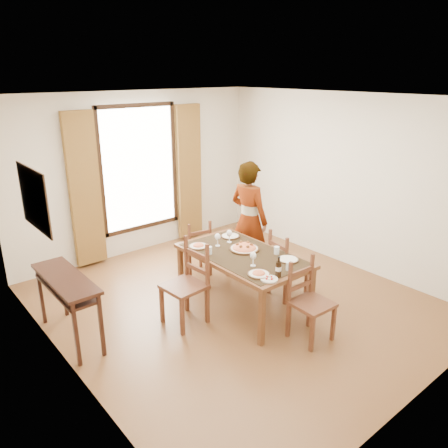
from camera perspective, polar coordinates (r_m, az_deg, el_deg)
ground at (r=6.06m, az=1.46°, el=-10.18°), size 5.00×5.00×0.00m
room_shell at (r=5.55m, az=0.69°, el=4.29°), size 4.60×5.10×2.74m
console_table at (r=5.31m, az=-19.92°, el=-7.63°), size 0.38×1.20×0.80m
dining_table at (r=5.68m, az=2.48°, el=-4.48°), size 0.99×1.73×0.76m
chair_west at (r=5.43m, az=-4.93°, el=-8.08°), size 0.50×0.50×1.05m
chair_north at (r=6.68m, az=-3.67°, el=-3.32°), size 0.46×0.46×0.89m
chair_south at (r=5.22m, az=11.12°, el=-10.12°), size 0.44×0.44×0.97m
chair_east at (r=6.08m, az=8.14°, el=-5.51°), size 0.49×0.49×0.96m
man at (r=6.53m, az=3.27°, el=0.58°), size 0.77×0.61×1.77m
plate_sw at (r=5.09m, az=4.56°, el=-6.38°), size 0.27×0.27×0.05m
plate_se at (r=5.51m, az=8.37°, el=-4.45°), size 0.27×0.27×0.05m
plate_nw at (r=5.86m, az=-3.36°, el=-2.76°), size 0.27×0.27×0.05m
plate_ne at (r=6.20m, az=0.81°, el=-1.45°), size 0.27×0.27×0.05m
pasta_platter at (r=5.76m, az=2.67°, el=-2.92°), size 0.40×0.40×0.10m
caprese_plate at (r=4.99m, az=5.93°, el=-7.04°), size 0.20×0.20×0.04m
wine_glass_a at (r=5.28m, az=3.83°, el=-4.58°), size 0.08×0.08×0.18m
wine_glass_b at (r=5.98m, az=0.70°, el=-1.59°), size 0.08×0.08×0.18m
wine_glass_c at (r=5.86m, az=-0.84°, el=-2.05°), size 0.08×0.08×0.18m
tumbler_a at (r=5.67m, az=6.90°, el=-3.43°), size 0.07×0.07×0.10m
tumbler_b at (r=5.62m, az=-1.93°, el=-3.47°), size 0.07×0.07×0.10m
tumbler_c at (r=5.24m, az=8.47°, el=-5.47°), size 0.07×0.07×0.10m
wine_bottle at (r=5.03m, az=7.14°, el=-5.55°), size 0.07×0.07×0.25m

